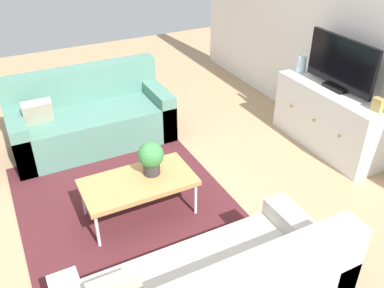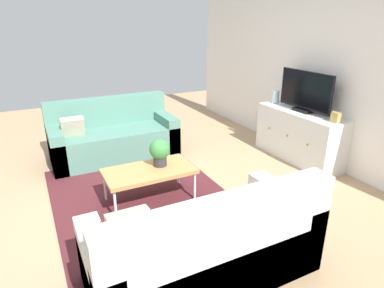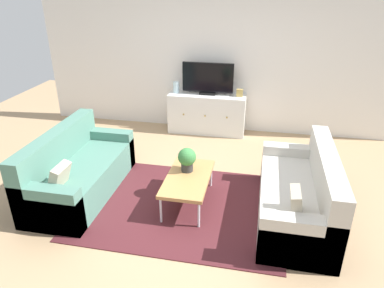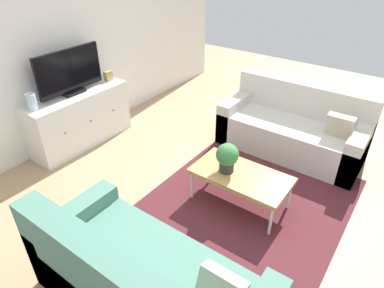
# 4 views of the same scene
# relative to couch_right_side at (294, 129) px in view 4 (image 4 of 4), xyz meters

# --- Properties ---
(ground_plane) EXTENTS (10.00, 10.00, 0.00)m
(ground_plane) POSITION_rel_couch_right_side_xyz_m (-1.43, 0.10, -0.29)
(ground_plane) COLOR tan
(wall_back) EXTENTS (6.40, 0.12, 2.70)m
(wall_back) POSITION_rel_couch_right_side_xyz_m (-1.43, 2.65, 1.06)
(wall_back) COLOR white
(wall_back) RESTS_ON ground_plane
(area_rug) EXTENTS (2.50, 1.90, 0.01)m
(area_rug) POSITION_rel_couch_right_side_xyz_m (-1.43, -0.05, -0.28)
(area_rug) COLOR #4C1E23
(area_rug) RESTS_ON ground_plane
(couch_right_side) EXTENTS (0.80, 1.78, 0.85)m
(couch_right_side) POSITION_rel_couch_right_side_xyz_m (0.00, 0.00, 0.00)
(couch_right_side) COLOR beige
(couch_right_side) RESTS_ON ground_plane
(coffee_table) EXTENTS (0.53, 0.98, 0.39)m
(coffee_table) POSITION_rel_couch_right_side_xyz_m (-1.37, 0.03, 0.07)
(coffee_table) COLOR #B7844C
(coffee_table) RESTS_ON ground_plane
(potted_plant) EXTENTS (0.23, 0.23, 0.31)m
(potted_plant) POSITION_rel_couch_right_side_xyz_m (-1.41, 0.18, 0.27)
(potted_plant) COLOR #2D2D2D
(potted_plant) RESTS_ON coffee_table
(tv_console) EXTENTS (1.38, 0.47, 0.72)m
(tv_console) POSITION_rel_couch_right_side_xyz_m (-1.52, 2.37, 0.07)
(tv_console) COLOR white
(tv_console) RESTS_ON ground_plane
(flat_screen_tv) EXTENTS (0.90, 0.16, 0.56)m
(flat_screen_tv) POSITION_rel_couch_right_side_xyz_m (-1.52, 2.39, 0.71)
(flat_screen_tv) COLOR black
(flat_screen_tv) RESTS_ON tv_console
(glass_vase) EXTENTS (0.11, 0.11, 0.20)m
(glass_vase) POSITION_rel_couch_right_side_xyz_m (-2.09, 2.37, 0.53)
(glass_vase) COLOR silver
(glass_vase) RESTS_ON tv_console
(mantel_clock) EXTENTS (0.11, 0.07, 0.13)m
(mantel_clock) POSITION_rel_couch_right_side_xyz_m (-0.95, 2.37, 0.49)
(mantel_clock) COLOR tan
(mantel_clock) RESTS_ON tv_console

